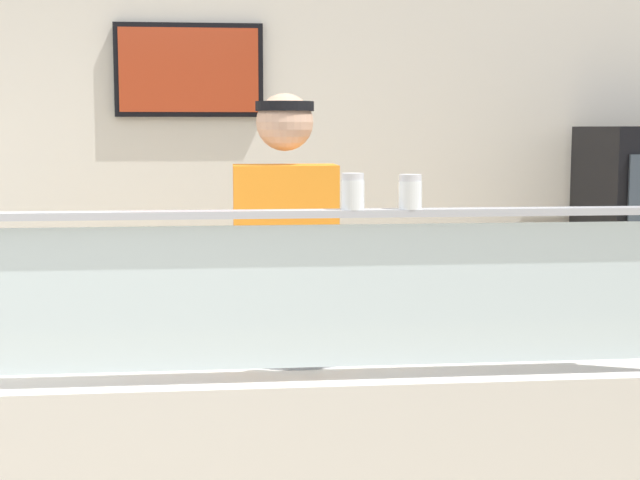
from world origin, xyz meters
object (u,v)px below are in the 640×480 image
(pizza_tray, at_px, (295,348))
(worker_figure, at_px, (287,298))
(parmesan_shaker, at_px, (353,194))
(pepper_flake_shaker, at_px, (410,194))
(pizza_server, at_px, (291,343))

(pizza_tray, distance_m, worker_figure, 0.65)
(pizza_tray, relative_size, parmesan_shaker, 4.13)
(worker_figure, bearing_deg, parmesan_shaker, -83.42)
(pizza_tray, distance_m, parmesan_shaker, 0.60)
(pepper_flake_shaker, xyz_separation_m, worker_figure, (-0.27, 0.96, -0.45))
(parmesan_shaker, distance_m, worker_figure, 1.07)
(pepper_flake_shaker, bearing_deg, pizza_server, 135.33)
(pizza_server, bearing_deg, worker_figure, 92.27)
(pizza_tray, xyz_separation_m, parmesan_shaker, (0.13, -0.32, 0.49))
(worker_figure, bearing_deg, pizza_server, -92.88)
(pizza_tray, bearing_deg, worker_figure, 88.24)
(pizza_server, height_order, parmesan_shaker, parmesan_shaker)
(pizza_tray, distance_m, pepper_flake_shaker, 0.65)
(parmesan_shaker, relative_size, worker_figure, 0.06)
(pizza_tray, height_order, parmesan_shaker, parmesan_shaker)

